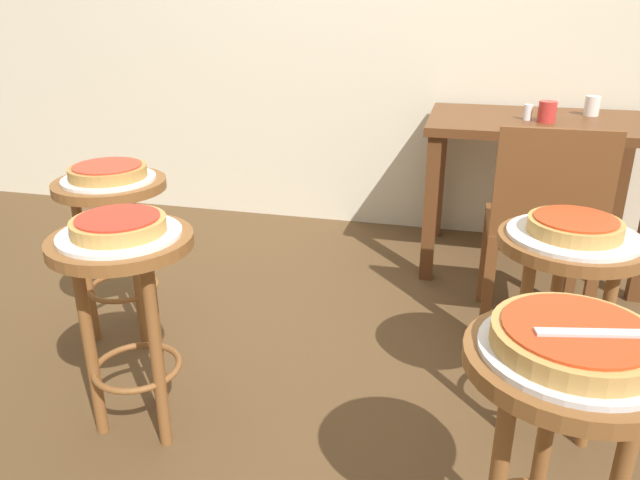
# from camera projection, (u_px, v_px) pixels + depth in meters

# --- Properties ---
(ground_plane) EXTENTS (6.00, 6.00, 0.00)m
(ground_plane) POSITION_uv_depth(u_px,v_px,m) (322.00, 376.00, 2.18)
(ground_plane) COLOR brown
(stool_foreground) EXTENTS (0.40, 0.40, 0.64)m
(stool_foreground) POSITION_uv_depth(u_px,v_px,m) (560.00, 423.00, 1.20)
(stool_foreground) COLOR brown
(stool_foreground) RESTS_ON ground_plane
(serving_plate_foreground) EXTENTS (0.35, 0.35, 0.01)m
(serving_plate_foreground) POSITION_uv_depth(u_px,v_px,m) (573.00, 351.00, 1.14)
(serving_plate_foreground) COLOR silver
(serving_plate_foreground) RESTS_ON stool_foreground
(pizza_foreground) EXTENTS (0.31, 0.31, 0.05)m
(pizza_foreground) POSITION_uv_depth(u_px,v_px,m) (575.00, 338.00, 1.13)
(pizza_foreground) COLOR tan
(pizza_foreground) RESTS_ON serving_plate_foreground
(stool_middle) EXTENTS (0.40, 0.40, 0.64)m
(stool_middle) POSITION_uv_depth(u_px,v_px,m) (127.00, 288.00, 1.76)
(stool_middle) COLOR brown
(stool_middle) RESTS_ON ground_plane
(serving_plate_middle) EXTENTS (0.34, 0.34, 0.01)m
(serving_plate_middle) POSITION_uv_depth(u_px,v_px,m) (120.00, 234.00, 1.70)
(serving_plate_middle) COLOR white
(serving_plate_middle) RESTS_ON stool_middle
(pizza_middle) EXTENTS (0.26, 0.26, 0.05)m
(pizza_middle) POSITION_uv_depth(u_px,v_px,m) (119.00, 225.00, 1.69)
(pizza_middle) COLOR tan
(pizza_middle) RESTS_ON serving_plate_middle
(stool_leftside) EXTENTS (0.40, 0.40, 0.64)m
(stool_leftside) POSITION_uv_depth(u_px,v_px,m) (564.00, 289.00, 1.75)
(stool_leftside) COLOR brown
(stool_leftside) RESTS_ON ground_plane
(serving_plate_leftside) EXTENTS (0.36, 0.36, 0.01)m
(serving_plate_leftside) POSITION_uv_depth(u_px,v_px,m) (573.00, 235.00, 1.69)
(serving_plate_leftside) COLOR silver
(serving_plate_leftside) RESTS_ON stool_leftside
(pizza_leftside) EXTENTS (0.25, 0.25, 0.05)m
(pizza_leftside) POSITION_uv_depth(u_px,v_px,m) (575.00, 226.00, 1.68)
(pizza_leftside) COLOR tan
(pizza_leftside) RESTS_ON serving_plate_leftside
(stool_rear) EXTENTS (0.40, 0.40, 0.64)m
(stool_rear) POSITION_uv_depth(u_px,v_px,m) (115.00, 222.00, 2.27)
(stool_rear) COLOR brown
(stool_rear) RESTS_ON ground_plane
(serving_plate_rear) EXTENTS (0.33, 0.33, 0.01)m
(serving_plate_rear) POSITION_uv_depth(u_px,v_px,m) (109.00, 179.00, 2.21)
(serving_plate_rear) COLOR silver
(serving_plate_rear) RESTS_ON stool_rear
(pizza_rear) EXTENTS (0.27, 0.27, 0.05)m
(pizza_rear) POSITION_uv_depth(u_px,v_px,m) (108.00, 171.00, 2.20)
(pizza_rear) COLOR #B78442
(pizza_rear) RESTS_ON serving_plate_rear
(dining_table) EXTENTS (1.02, 0.68, 0.73)m
(dining_table) POSITION_uv_depth(u_px,v_px,m) (538.00, 143.00, 2.87)
(dining_table) COLOR #5B3319
(dining_table) RESTS_ON ground_plane
(cup_near_edge) EXTENTS (0.08, 0.08, 0.09)m
(cup_near_edge) POSITION_uv_depth(u_px,v_px,m) (547.00, 112.00, 2.73)
(cup_near_edge) COLOR red
(cup_near_edge) RESTS_ON dining_table
(cup_far_edge) EXTENTS (0.07, 0.07, 0.09)m
(cup_far_edge) POSITION_uv_depth(u_px,v_px,m) (592.00, 106.00, 2.88)
(cup_far_edge) COLOR silver
(cup_far_edge) RESTS_ON dining_table
(condiment_shaker) EXTENTS (0.04, 0.04, 0.07)m
(condiment_shaker) POSITION_uv_depth(u_px,v_px,m) (528.00, 112.00, 2.78)
(condiment_shaker) COLOR white
(condiment_shaker) RESTS_ON dining_table
(wooden_chair) EXTENTS (0.41, 0.41, 0.85)m
(wooden_chair) POSITION_uv_depth(u_px,v_px,m) (543.00, 224.00, 2.29)
(wooden_chair) COLOR brown
(wooden_chair) RESTS_ON ground_plane
(pizza_server_knife) EXTENTS (0.22, 0.07, 0.01)m
(pizza_server_knife) POSITION_uv_depth(u_px,v_px,m) (597.00, 333.00, 1.10)
(pizza_server_knife) COLOR silver
(pizza_server_knife) RESTS_ON pizza_foreground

